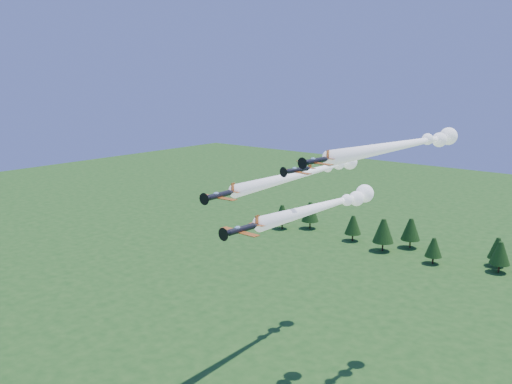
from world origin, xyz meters
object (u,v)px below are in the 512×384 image
Objects in this scene: plane_left at (308,172)px; plane_slot at (297,170)px; plane_right at (408,144)px; plane_lead at (328,205)px.

plane_left is 7.65× the size of plane_slot.
plane_slot is (-11.34, -19.91, -3.64)m from plane_right.
plane_lead is at bearing 88.36° from plane_slot.
plane_right reaches higher than plane_lead.
plane_right is 7.12× the size of plane_slot.
plane_slot is at bearing -62.56° from plane_left.
plane_left is at bearing 138.17° from plane_lead.
plane_left is at bearing 128.37° from plane_slot.
plane_lead is 20.61m from plane_left.
plane_lead is 5.84× the size of plane_slot.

